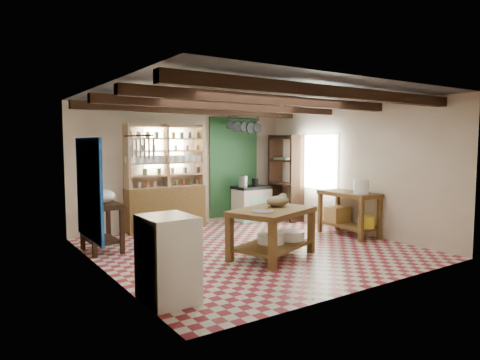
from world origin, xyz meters
TOP-DOWN VIEW (x-y plane):
  - floor at (0.00, 0.00)m, footprint 5.00×5.00m
  - ceiling at (0.00, 0.00)m, footprint 5.00×5.00m
  - wall_back at (0.00, 2.50)m, footprint 5.00×0.04m
  - wall_front at (0.00, -2.50)m, footprint 5.00×0.04m
  - wall_left at (-2.50, 0.00)m, footprint 0.04×5.00m
  - wall_right at (2.50, 0.00)m, footprint 0.04×5.00m
  - ceiling_beams at (0.00, 0.00)m, footprint 5.00×3.80m
  - blue_wall_patch at (-2.47, 0.90)m, footprint 0.04×1.40m
  - green_wall_patch at (1.25, 2.47)m, footprint 1.30×0.04m
  - window_back at (-0.50, 2.48)m, footprint 0.90×0.02m
  - window_right at (2.48, 1.00)m, footprint 0.02×1.30m
  - utensil_rail at (-2.44, -1.20)m, footprint 0.06×0.90m
  - pot_rack at (1.25, 2.05)m, footprint 0.86×0.12m
  - shelving_unit at (-0.55, 2.31)m, footprint 1.70×0.34m
  - tall_rack at (2.28, 1.80)m, footprint 0.40×0.86m
  - work_table at (-0.05, -0.65)m, footprint 1.60×1.33m
  - stove at (1.54, 2.15)m, footprint 0.83×0.57m
  - prep_table at (-2.20, 1.22)m, footprint 0.57×0.82m
  - white_cabinet at (-2.22, -1.49)m, footprint 0.56×0.67m
  - right_counter at (2.18, -0.24)m, footprint 0.64×1.22m
  - cat at (0.17, -0.51)m, footprint 0.49×0.46m
  - steel_tray at (-0.36, -0.82)m, footprint 0.45×0.45m
  - basin_large at (-0.02, -0.58)m, footprint 0.56×0.56m
  - basin_small at (0.41, -0.58)m, footprint 0.57×0.57m
  - kettle_left at (1.29, 2.15)m, footprint 0.22×0.22m
  - kettle_right at (1.64, 2.15)m, footprint 0.15×0.15m
  - enamel_bowl at (-2.20, 1.22)m, footprint 0.48×0.48m
  - white_bucket at (2.12, -0.59)m, footprint 0.29×0.29m
  - wicker_basket at (2.19, 0.06)m, footprint 0.44×0.36m
  - yellow_tub at (2.17, -0.69)m, footprint 0.31×0.31m

SIDE VIEW (x-z plane):
  - floor at x=0.00m, z-range -0.02..0.00m
  - basin_large at x=-0.02m, z-range 0.21..0.36m
  - basin_small at x=0.41m, z-range 0.21..0.36m
  - yellow_tub at x=2.17m, z-range 0.23..0.45m
  - wicker_basket at x=2.19m, z-range 0.23..0.53m
  - work_table at x=-0.05m, z-range 0.00..0.77m
  - stove at x=1.54m, z-range 0.00..0.81m
  - prep_table at x=-2.20m, z-range 0.00..0.82m
  - right_counter at x=2.18m, z-range 0.00..0.86m
  - white_cabinet at x=-2.22m, z-range 0.00..0.99m
  - steel_tray at x=-0.36m, z-range 0.77..0.79m
  - cat at x=0.17m, z-range 0.77..0.95m
  - kettle_right at x=1.64m, z-range 0.81..0.99m
  - kettle_left at x=1.29m, z-range 0.81..1.06m
  - enamel_bowl at x=-2.20m, z-range 0.82..1.05m
  - tall_rack at x=2.28m, z-range 0.00..2.00m
  - white_bucket at x=2.12m, z-range 0.86..1.14m
  - blue_wall_patch at x=-2.47m, z-range 0.30..1.90m
  - shelving_unit at x=-0.55m, z-range 0.00..2.20m
  - green_wall_patch at x=1.25m, z-range 0.10..2.40m
  - wall_back at x=0.00m, z-range 0.00..2.60m
  - wall_front at x=0.00m, z-range 0.00..2.60m
  - wall_left at x=-2.50m, z-range 0.00..2.60m
  - wall_right at x=2.50m, z-range 0.00..2.60m
  - window_right at x=2.48m, z-range 0.80..2.00m
  - window_back at x=-0.50m, z-range 1.30..2.10m
  - utensil_rail at x=-2.44m, z-range 1.64..1.92m
  - pot_rack at x=1.25m, z-range 2.00..2.36m
  - ceiling_beams at x=0.00m, z-range 2.40..2.56m
  - ceiling at x=0.00m, z-range 2.59..2.61m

